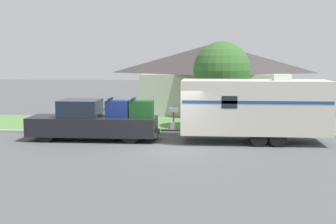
# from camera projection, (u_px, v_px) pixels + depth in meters

# --- Properties ---
(ground_plane) EXTENTS (120.00, 120.00, 0.00)m
(ground_plane) POSITION_uv_depth(u_px,v_px,m) (173.00, 149.00, 20.43)
(ground_plane) COLOR #515456
(curb_strip) EXTENTS (80.00, 0.30, 0.14)m
(curb_strip) POSITION_uv_depth(u_px,v_px,m) (178.00, 134.00, 24.13)
(curb_strip) COLOR #999993
(curb_strip) RESTS_ON ground_plane
(lawn_strip) EXTENTS (80.00, 7.00, 0.03)m
(lawn_strip) POSITION_uv_depth(u_px,v_px,m) (182.00, 124.00, 27.75)
(lawn_strip) COLOR #568442
(lawn_strip) RESTS_ON ground_plane
(house_across_street) EXTENTS (10.74, 7.81, 4.97)m
(house_across_street) POSITION_uv_depth(u_px,v_px,m) (213.00, 76.00, 34.28)
(house_across_street) COLOR #B2B2A8
(house_across_street) RESTS_ON ground_plane
(pickup_truck) EXTENTS (6.25, 1.96, 2.05)m
(pickup_truck) POSITION_uv_depth(u_px,v_px,m) (94.00, 121.00, 22.59)
(pickup_truck) COLOR black
(pickup_truck) RESTS_ON ground_plane
(travel_trailer) EXTENTS (7.80, 2.44, 3.21)m
(travel_trailer) POSITION_uv_depth(u_px,v_px,m) (255.00, 107.00, 21.86)
(travel_trailer) COLOR black
(travel_trailer) RESTS_ON ground_plane
(mailbox) EXTENTS (0.48, 0.20, 1.29)m
(mailbox) POSITION_uv_depth(u_px,v_px,m) (174.00, 114.00, 24.99)
(mailbox) COLOR brown
(mailbox) RESTS_ON ground_plane
(tree_in_yard) EXTENTS (3.17, 3.17, 4.87)m
(tree_in_yard) POSITION_uv_depth(u_px,v_px,m) (222.00, 70.00, 25.80)
(tree_in_yard) COLOR brown
(tree_in_yard) RESTS_ON ground_plane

